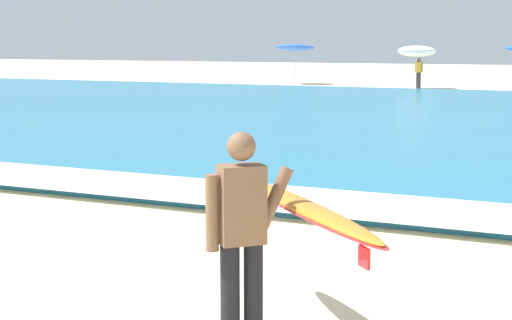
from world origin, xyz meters
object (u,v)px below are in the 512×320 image
object	(u,v)px
beach_umbrella_0	(295,48)
beachgoer_near_row_right	(419,72)
surfer_with_board	(271,222)
beachgoer_near_row_mid	(418,72)
beach_umbrella_1	(417,51)

from	to	relation	value
beach_umbrella_0	beachgoer_near_row_right	world-z (taller)	beach_umbrella_0
surfer_with_board	beachgoer_near_row_right	size ratio (longest dim) A/B	1.41
beachgoer_near_row_right	beach_umbrella_0	bearing A→B (deg)	171.08
beachgoer_near_row_mid	beachgoer_near_row_right	bearing A→B (deg)	79.54
beachgoer_near_row_right	beachgoer_near_row_mid	bearing A→B (deg)	-100.46
beach_umbrella_1	beachgoer_near_row_mid	world-z (taller)	beach_umbrella_1
beachgoer_near_row_mid	beachgoer_near_row_right	size ratio (longest dim) A/B	1.00
surfer_with_board	beach_umbrella_1	distance (m)	34.96
beach_umbrella_1	surfer_with_board	bearing A→B (deg)	-79.46
beach_umbrella_0	beachgoer_near_row_mid	size ratio (longest dim) A/B	1.49
beach_umbrella_0	beachgoer_near_row_right	bearing A→B (deg)	-8.92
beach_umbrella_1	beachgoer_near_row_mid	xyz separation A→B (m)	(0.08, 0.09, -1.09)
beach_umbrella_0	beachgoer_near_row_right	size ratio (longest dim) A/B	1.49
beachgoer_near_row_mid	beach_umbrella_1	bearing A→B (deg)	-132.48
beach_umbrella_0	beachgoer_near_row_right	xyz separation A→B (m)	(7.41, -1.16, -1.24)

